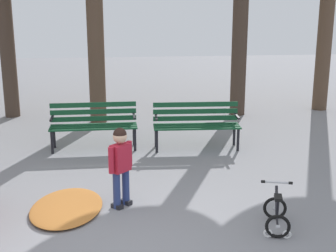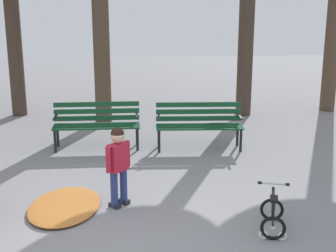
# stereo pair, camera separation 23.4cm
# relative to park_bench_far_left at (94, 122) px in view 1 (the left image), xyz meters

# --- Properties ---
(park_bench_far_left) EXTENTS (1.61, 0.48, 0.85)m
(park_bench_far_left) POSITION_rel_park_bench_far_left_xyz_m (0.00, 0.00, 0.00)
(park_bench_far_left) COLOR #144728
(park_bench_far_left) RESTS_ON ground
(park_bench_left) EXTENTS (1.62, 0.51, 0.85)m
(park_bench_left) POSITION_rel_park_bench_far_left_xyz_m (1.90, -0.16, 0.00)
(park_bench_left) COLOR #144728
(park_bench_left) RESTS_ON ground
(child_standing) EXTENTS (0.32, 0.32, 1.11)m
(child_standing) POSITION_rel_park_bench_far_left_xyz_m (0.48, -2.69, 0.15)
(child_standing) COLOR navy
(child_standing) RESTS_ON ground
(kids_bicycle) EXTENTS (0.47, 0.62, 0.54)m
(kids_bicycle) POSITION_rel_park_bench_far_left_xyz_m (2.37, -3.55, -0.31)
(kids_bicycle) COLOR black
(kids_bicycle) RESTS_ON ground
(leaf_pile) EXTENTS (1.10, 1.45, 0.07)m
(leaf_pile) POSITION_rel_park_bench_far_left_xyz_m (-0.26, -2.73, -0.48)
(leaf_pile) COLOR #B26B2D
(leaf_pile) RESTS_ON ground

